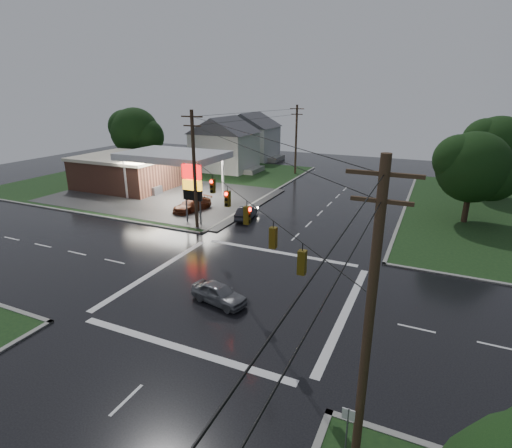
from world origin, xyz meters
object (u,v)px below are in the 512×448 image
at_px(utility_pole_nw, 194,169).
at_px(house_far, 251,135).
at_px(car_north, 246,213).
at_px(house_near, 225,143).
at_px(utility_pole_n, 296,139).
at_px(car_crossing, 219,293).
at_px(utility_pole_se, 369,317).
at_px(gas_station, 135,170).
at_px(pylon_sign, 192,184).
at_px(tree_ne_near, 475,168).
at_px(tree_ne_far, 499,147).
at_px(tree_nw_behind, 136,132).
at_px(car_pump, 192,205).

distance_m(utility_pole_nw, house_far, 40.48).
bearing_deg(car_north, house_near, -65.69).
distance_m(utility_pole_n, car_north, 24.71).
distance_m(utility_pole_nw, car_crossing, 15.56).
height_order(utility_pole_se, car_crossing, utility_pole_se).
height_order(utility_pole_se, car_north, utility_pole_se).
xyz_separation_m(utility_pole_nw, house_near, (-11.45, 26.50, -1.32)).
xyz_separation_m(house_near, car_north, (14.56, -22.03, -3.75)).
xyz_separation_m(gas_station, utility_pole_nw, (16.18, -10.20, 3.17)).
bearing_deg(pylon_sign, car_crossing, -51.50).
relative_size(tree_ne_near, tree_ne_far, 0.92).
xyz_separation_m(gas_station, tree_ne_near, (39.82, 2.29, 3.01)).
xyz_separation_m(pylon_sign, utility_pole_nw, (1.00, -1.00, 1.71)).
relative_size(house_near, tree_ne_near, 1.23).
relative_size(house_near, car_crossing, 2.92).
xyz_separation_m(gas_station, car_crossing, (25.20, -21.81, -1.90)).
relative_size(pylon_sign, house_far, 0.54).
relative_size(utility_pole_n, house_far, 0.95).
distance_m(house_near, tree_ne_far, 38.19).
bearing_deg(house_far, utility_pole_se, -61.32).
bearing_deg(tree_ne_near, car_crossing, -121.23).
bearing_deg(car_north, gas_station, -25.70).
bearing_deg(tree_nw_behind, tree_ne_far, 4.49).
bearing_deg(tree_ne_far, utility_pole_n, 171.45).
xyz_separation_m(gas_station, pylon_sign, (15.18, -9.20, 1.46)).
height_order(tree_ne_far, car_pump, tree_ne_far).
xyz_separation_m(utility_pole_nw, tree_ne_near, (23.64, 12.49, -0.16)).
bearing_deg(pylon_sign, tree_ne_near, 25.01).
height_order(gas_station, house_far, house_far).
xyz_separation_m(tree_nw_behind, car_pump, (20.84, -15.99, -5.48)).
height_order(pylon_sign, house_near, house_near).
bearing_deg(house_far, utility_pole_nw, -72.08).
distance_m(tree_ne_near, car_pump, 28.71).
height_order(gas_station, pylon_sign, pylon_sign).
xyz_separation_m(pylon_sign, car_pump, (-2.50, 3.50, -3.31)).
bearing_deg(house_far, car_north, -65.43).
xyz_separation_m(car_north, car_crossing, (5.92, -16.08, -0.01)).
distance_m(car_north, car_pump, 6.61).
bearing_deg(house_far, gas_station, -97.50).
height_order(gas_station, car_crossing, gas_station).
height_order(pylon_sign, car_crossing, pylon_sign).
bearing_deg(house_far, tree_ne_far, -19.71).
xyz_separation_m(pylon_sign, house_near, (-10.45, 25.50, 0.39)).
bearing_deg(utility_pole_nw, house_near, 113.37).
xyz_separation_m(tree_ne_far, car_north, (-23.54, -20.03, -5.53)).
bearing_deg(car_crossing, tree_ne_far, -13.90).
distance_m(pylon_sign, tree_nw_behind, 30.49).
xyz_separation_m(utility_pole_se, tree_nw_behind, (-43.34, 39.49, 0.46)).
xyz_separation_m(house_near, tree_nw_behind, (-12.89, -6.01, 1.77)).
distance_m(tree_nw_behind, car_north, 32.26).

